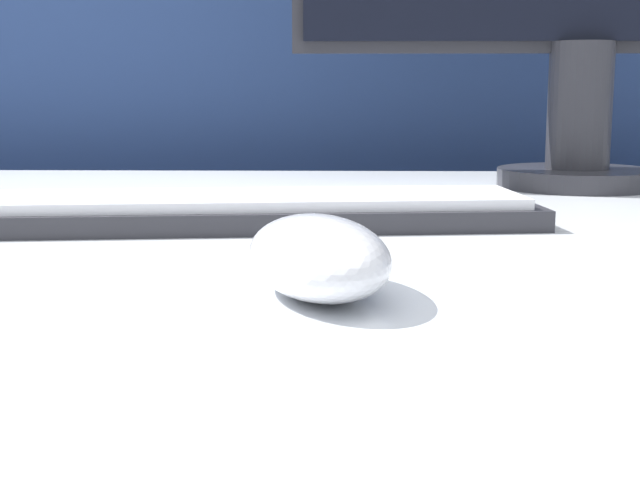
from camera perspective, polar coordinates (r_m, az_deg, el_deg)
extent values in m
cube|color=navy|center=(1.31, 2.93, -3.18)|extent=(5.00, 0.03, 1.17)
ellipsoid|color=silver|center=(0.45, -0.11, -1.04)|extent=(0.10, 0.14, 0.04)
cube|color=#28282D|center=(0.69, -5.06, 1.59)|extent=(0.46, 0.16, 0.02)
cube|color=silver|center=(0.68, -5.07, 2.59)|extent=(0.44, 0.15, 0.01)
cylinder|color=#28282D|center=(0.99, 16.08, 3.84)|extent=(0.17, 0.17, 0.02)
cylinder|color=#28282D|center=(0.98, 16.29, 8.25)|extent=(0.07, 0.07, 0.13)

